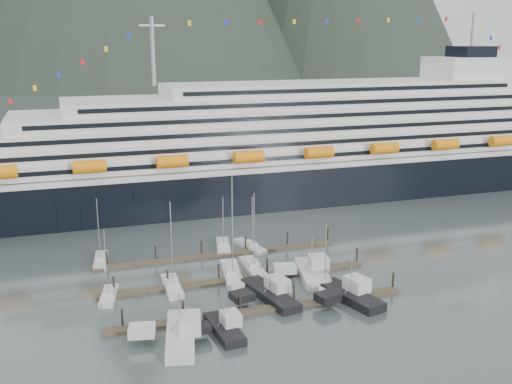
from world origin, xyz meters
TOP-DOWN VIEW (x-y plane):
  - ground at (0.00, 0.00)m, footprint 1600.00×1600.00m
  - cruise_ship at (30.03, 54.94)m, footprint 210.00×30.40m
  - dock_near at (-4.93, -9.95)m, footprint 48.18×2.28m
  - dock_mid at (-4.93, 3.05)m, footprint 48.18×2.28m
  - dock_far at (-4.93, 16.05)m, footprint 48.18×2.28m
  - sailboat_a at (-27.00, 2.40)m, footprint 3.92×8.23m
  - sailboat_b at (-16.45, 2.92)m, footprint 2.89×9.94m
  - sailboat_c at (-0.80, 6.91)m, footprint 3.25×10.15m
  - sailboat_d at (-5.31, 4.98)m, footprint 4.93×12.84m
  - sailboat_e at (-26.99, 19.54)m, footprint 3.47×9.19m
  - sailboat_f at (-2.82, 19.99)m, footprint 4.56×9.39m
  - sailboat_g at (2.25, 18.23)m, footprint 4.69×9.84m
  - sailboat_h at (8.40, -4.14)m, footprint 5.28×9.92m
  - trawler_a at (-18.81, -14.97)m, footprint 10.63×14.46m
  - trawler_b at (-12.37, -15.01)m, footprint 7.71×10.11m
  - trawler_c at (-2.13, -5.91)m, footprint 10.18×14.21m
  - trawler_d at (10.08, -10.56)m, footprint 10.26×13.26m
  - trawler_e at (7.89, 0.39)m, footprint 10.15×13.14m

SIDE VIEW (x-z plane):
  - ground at x=0.00m, z-range 0.00..0.00m
  - dock_near at x=-4.93m, z-range -1.29..1.91m
  - dock_mid at x=-4.93m, z-range -1.29..1.91m
  - dock_far at x=-4.93m, z-range -1.29..1.91m
  - sailboat_g at x=2.25m, z-range -5.30..6.08m
  - sailboat_a at x=-27.00m, z-range -5.79..6.59m
  - sailboat_e at x=-26.99m, z-range -6.20..7.01m
  - sailboat_f at x=-2.82m, z-range -5.33..6.15m
  - sailboat_h at x=8.40m, z-range -5.54..6.37m
  - sailboat_b at x=-16.45m, z-range -7.57..8.45m
  - sailboat_c at x=-0.80m, z-range -7.20..8.08m
  - sailboat_d at x=-5.31m, z-range -9.08..10.02m
  - trawler_b at x=-12.37m, z-range -2.35..4.04m
  - trawler_c at x=-2.13m, z-range -2.62..4.41m
  - trawler_d at x=10.08m, z-range -2.85..4.75m
  - trawler_a at x=-18.81m, z-range -2.90..4.81m
  - trawler_e at x=7.89m, z-range -3.10..5.11m
  - cruise_ship at x=30.03m, z-range -13.11..37.19m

